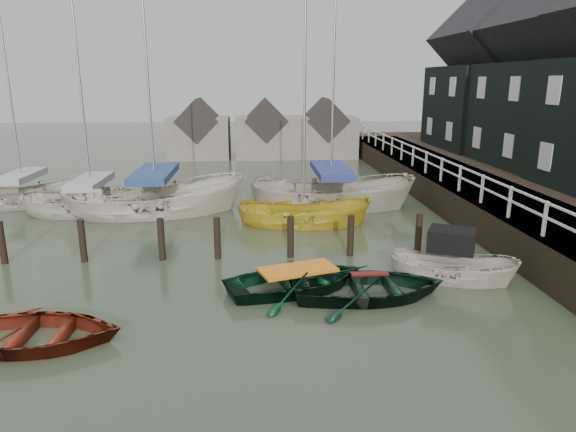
{
  "coord_description": "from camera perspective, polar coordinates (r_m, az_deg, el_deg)",
  "views": [
    {
      "loc": [
        0.02,
        -13.09,
        5.7
      ],
      "look_at": [
        1.12,
        3.02,
        1.4
      ],
      "focal_mm": 32.0,
      "sensor_mm": 36.0,
      "label": 1
    }
  ],
  "objects": [
    {
      "name": "sailboat_c",
      "position": [
        20.91,
        1.75,
        -0.87
      ],
      "size": [
        5.59,
        2.61,
        10.07
      ],
      "rotation": [
        0.0,
        0.0,
        1.46
      ],
      "color": "gold",
      "rests_on": "ground"
    },
    {
      "name": "sailboat_d",
      "position": [
        23.85,
        4.77,
        1.18
      ],
      "size": [
        7.94,
        4.29,
        11.95
      ],
      "rotation": [
        0.0,
        0.0,
        1.37
      ],
      "color": "#BCB4A0",
      "rests_on": "ground"
    },
    {
      "name": "pier",
      "position": [
        25.44,
        18.03,
        2.86
      ],
      "size": [
        3.04,
        32.0,
        2.7
      ],
      "color": "black",
      "rests_on": "ground"
    },
    {
      "name": "mooring_pilings",
      "position": [
        16.95,
        -7.55,
        -3.09
      ],
      "size": [
        13.72,
        0.22,
        1.8
      ],
      "color": "black",
      "rests_on": "ground"
    },
    {
      "name": "sailboat_a",
      "position": [
        24.09,
        -20.84,
        0.38
      ],
      "size": [
        6.29,
        2.61,
        10.46
      ],
      "rotation": [
        0.0,
        0.0,
        1.53
      ],
      "color": "beige",
      "rests_on": "ground"
    },
    {
      "name": "land_strip",
      "position": [
        28.11,
        28.43,
        1.39
      ],
      "size": [
        14.0,
        38.0,
        1.5
      ],
      "primitive_type": "cube",
      "color": "black",
      "rests_on": "ground"
    },
    {
      "name": "rowboat_green",
      "position": [
        14.57,
        1.07,
        -8.13
      ],
      "size": [
        4.77,
        4.03,
        0.84
      ],
      "primitive_type": "imported",
      "rotation": [
        0.0,
        0.0,
        1.89
      ],
      "color": "black",
      "rests_on": "ground"
    },
    {
      "name": "sailboat_b",
      "position": [
        23.33,
        -14.37,
        0.44
      ],
      "size": [
        8.13,
        4.1,
        12.08
      ],
      "rotation": [
        0.0,
        0.0,
        1.73
      ],
      "color": "beige",
      "rests_on": "ground"
    },
    {
      "name": "rowboat_dkgreen",
      "position": [
        14.25,
        8.95,
        -8.87
      ],
      "size": [
        4.35,
        3.2,
        0.87
      ],
      "primitive_type": "imported",
      "rotation": [
        0.0,
        0.0,
        1.62
      ],
      "color": "black",
      "rests_on": "ground"
    },
    {
      "name": "far_sheds",
      "position": [
        39.29,
        -2.72,
        9.29
      ],
      "size": [
        14.0,
        4.08,
        4.39
      ],
      "color": "#665B51",
      "rests_on": "ground"
    },
    {
      "name": "motorboat",
      "position": [
        15.93,
        17.66,
        -6.33
      ],
      "size": [
        3.9,
        2.84,
        2.2
      ],
      "rotation": [
        0.0,
        0.0,
        1.12
      ],
      "color": "beige",
      "rests_on": "ground"
    },
    {
      "name": "ground",
      "position": [
        14.28,
        -3.69,
        -8.66
      ],
      "size": [
        120.0,
        120.0,
        0.0
      ],
      "primitive_type": "plane",
      "color": "#333C26",
      "rests_on": "ground"
    },
    {
      "name": "sailboat_e",
      "position": [
        27.03,
        -27.2,
        1.2
      ],
      "size": [
        6.37,
        4.0,
        9.56
      ],
      "rotation": [
        0.0,
        0.0,
        1.89
      ],
      "color": "#BBB0A0",
      "rests_on": "ground"
    },
    {
      "name": "rowboat_red",
      "position": [
        13.08,
        -26.54,
        -12.63
      ],
      "size": [
        4.05,
        2.94,
        0.82
      ],
      "primitive_type": "imported",
      "rotation": [
        0.0,
        0.0,
        1.55
      ],
      "color": "#5E1B0D",
      "rests_on": "ground"
    }
  ]
}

